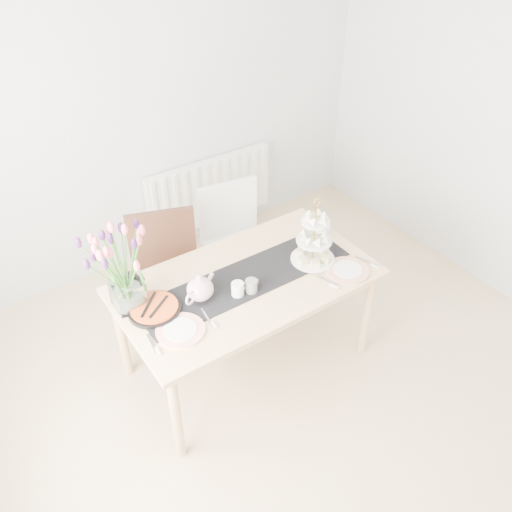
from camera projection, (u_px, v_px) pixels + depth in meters
room_shell at (344, 263)px, 2.61m from camera, size 4.50×4.50×4.50m
radiator at (210, 192)px, 4.78m from camera, size 1.20×0.08×0.60m
dining_table at (246, 289)px, 3.41m from camera, size 1.60×0.90×0.75m
chair_brown at (167, 268)px, 3.76m from camera, size 0.59×0.59×0.94m
chair_white at (235, 235)px, 4.09m from camera, size 0.53×0.53×0.93m
table_runner at (246, 279)px, 3.36m from camera, size 1.40×0.35×0.01m
tulip_vase at (121, 258)px, 2.97m from camera, size 0.64×0.64×0.54m
cake_stand at (314, 246)px, 3.44m from camera, size 0.29×0.29×0.42m
teapot at (200, 289)px, 3.17m from camera, size 0.32×0.29×0.17m
cream_jug at (323, 232)px, 3.68m from camera, size 0.11×0.11×0.10m
tart_tin at (154, 309)px, 3.12m from camera, size 0.31×0.31×0.04m
mug_grey at (251, 286)px, 3.24m from camera, size 0.09×0.09×0.09m
mug_white at (238, 289)px, 3.22m from camera, size 0.08×0.08×0.09m
plate_left at (180, 330)px, 3.00m from camera, size 0.31×0.31×0.01m
plate_right at (348, 270)px, 3.42m from camera, size 0.34×0.34×0.01m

